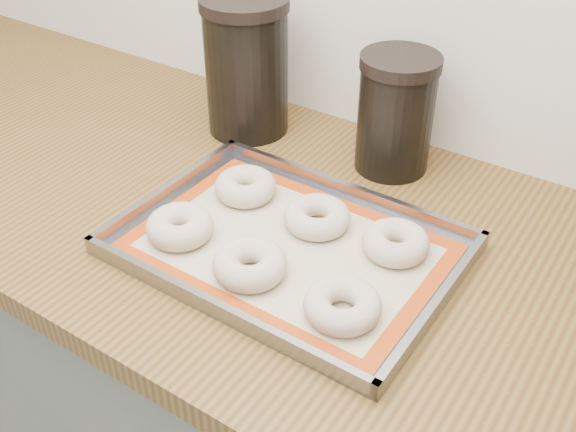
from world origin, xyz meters
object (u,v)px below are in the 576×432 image
Objects in this scene: canister_mid at (396,113)px; bagel_front_right at (342,305)px; bagel_back_mid at (317,217)px; bagel_front_mid at (250,264)px; baking_tray at (288,246)px; bagel_front_left at (180,226)px; bagel_back_left at (246,186)px; canister_left at (246,66)px; bagel_back_right at (396,243)px.

bagel_front_right is at bearing -72.49° from canister_mid.
bagel_back_mid is 0.50× the size of canister_mid.
bagel_front_mid is at bearing -179.32° from bagel_front_right.
baking_tray is 4.64× the size of bagel_front_mid.
bagel_front_left reaches higher than bagel_front_right.
bagel_back_mid is at bearing 131.41° from bagel_front_right.
bagel_back_left reaches higher than baking_tray.
canister_left reaches higher than bagel_front_mid.
canister_mid is at bearing 118.15° from bagel_back_right.
baking_tray is at bearing -93.60° from canister_mid.
bagel_front_mid is at bearing -4.70° from bagel_front_left.
canister_left is (-0.12, 0.32, 0.10)m from bagel_front_left.
bagel_back_left reaches higher than bagel_front_right.
baking_tray is at bearing -29.13° from bagel_back_left.
canister_left is at bearing 135.19° from baking_tray.
bagel_back_right is at bearing 90.25° from bagel_front_right.
bagel_back_left is at bearing 177.88° from bagel_back_mid.
bagel_front_mid is at bearing -53.24° from canister_left.
canister_left reaches higher than bagel_back_right.
bagel_front_mid is 0.41× the size of canister_left.
bagel_back_mid is (0.01, 0.07, 0.01)m from baking_tray.
bagel_front_mid is at bearing -97.06° from bagel_back_mid.
baking_tray is 0.30m from canister_mid.
bagel_front_left is (-0.14, -0.06, 0.02)m from baking_tray.
bagel_front_mid and bagel_back_left have the same top height.
bagel_back_left is (-0.26, 0.14, 0.00)m from bagel_front_right.
canister_left is (-0.26, 0.26, 0.11)m from baking_tray.
canister_left is at bearing 109.94° from bagel_front_left.
bagel_back_left is 0.27m from canister_mid.
bagel_back_left is 0.98× the size of bagel_back_mid.
baking_tray is 2.37× the size of canister_mid.
bagel_front_left is 0.13m from bagel_front_mid.
bagel_back_right is (0.27, 0.14, -0.00)m from bagel_front_left.
bagel_back_right is (0.26, 0.00, -0.00)m from bagel_back_left.
canister_mid is at bearing 107.51° from bagel_front_right.
canister_left is (-0.25, 0.33, 0.10)m from bagel_front_mid.
baking_tray is 0.08m from bagel_front_mid.
bagel_front_right is 0.29m from bagel_back_left.
bagel_front_right is at bearing -1.92° from bagel_front_left.
canister_left is (-0.39, 0.18, 0.10)m from bagel_back_right.
canister_mid is (-0.11, 0.36, 0.08)m from bagel_front_right.
bagel_front_left is at bearing 175.30° from bagel_front_mid.
bagel_back_mid is at bearing -35.75° from canister_left.
baking_tray is 0.38m from canister_left.
canister_mid is (0.28, 0.03, -0.02)m from canister_left.
bagel_back_right is 0.39× the size of canister_left.
baking_tray is at bearing -96.42° from bagel_back_mid.
canister_mid is at bearing 55.90° from bagel_back_left.
baking_tray is at bearing 24.63° from bagel_front_left.
bagel_back_right is 0.25m from canister_mid.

